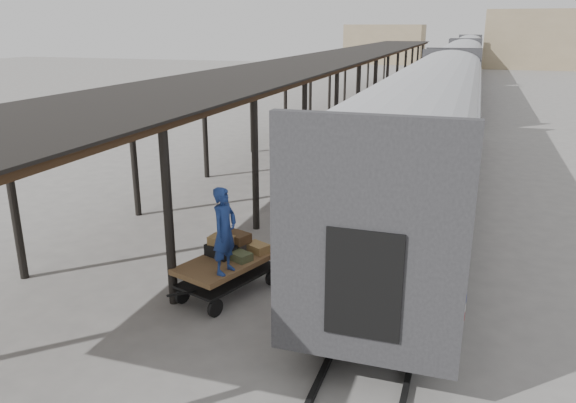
# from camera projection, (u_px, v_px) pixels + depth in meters

# --- Properties ---
(ground) EXTENTS (160.00, 160.00, 0.00)m
(ground) POSITION_uv_depth(u_px,v_px,m) (263.00, 274.00, 13.85)
(ground) COLOR slate
(ground) RESTS_ON ground
(train) EXTENTS (3.45, 76.01, 4.01)m
(train) POSITION_uv_depth(u_px,v_px,m) (459.00, 69.00, 42.69)
(train) COLOR silver
(train) RESTS_ON ground
(canopy) EXTENTS (4.90, 64.30, 4.15)m
(canopy) POSITION_uv_depth(u_px,v_px,m) (346.00, 56.00, 35.40)
(canopy) COLOR #422B19
(canopy) RESTS_ON ground
(rails) EXTENTS (1.54, 150.00, 0.12)m
(rails) POSITION_uv_depth(u_px,v_px,m) (456.00, 103.00, 43.66)
(rails) COLOR black
(rails) RESTS_ON ground
(building_far) EXTENTS (18.00, 10.00, 8.00)m
(building_far) POSITION_uv_depth(u_px,v_px,m) (551.00, 39.00, 79.10)
(building_far) COLOR tan
(building_far) RESTS_ON ground
(building_left) EXTENTS (12.00, 8.00, 6.00)m
(building_left) POSITION_uv_depth(u_px,v_px,m) (385.00, 44.00, 90.21)
(building_left) COLOR tan
(building_left) RESTS_ON ground
(baggage_cart) EXTENTS (1.96, 2.68, 0.86)m
(baggage_cart) POSITION_uv_depth(u_px,v_px,m) (228.00, 268.00, 12.66)
(baggage_cart) COLOR brown
(baggage_cart) RESTS_ON ground
(suitcase_stack) EXTENTS (1.40, 1.13, 0.45)m
(suitcase_stack) POSITION_uv_depth(u_px,v_px,m) (233.00, 246.00, 12.85)
(suitcase_stack) COLOR #393A3C
(suitcase_stack) RESTS_ON baggage_cart
(luggage_tug) EXTENTS (1.34, 1.67, 1.28)m
(luggage_tug) POSITION_uv_depth(u_px,v_px,m) (363.00, 126.00, 30.91)
(luggage_tug) COLOR maroon
(luggage_tug) RESTS_ON ground
(porter) EXTENTS (0.56, 0.75, 1.87)m
(porter) POSITION_uv_depth(u_px,v_px,m) (225.00, 231.00, 11.65)
(porter) COLOR navy
(porter) RESTS_ON baggage_cart
(pedestrian) EXTENTS (1.23, 0.68, 1.97)m
(pedestrian) POSITION_uv_depth(u_px,v_px,m) (288.00, 138.00, 25.43)
(pedestrian) COLOR black
(pedestrian) RESTS_ON ground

